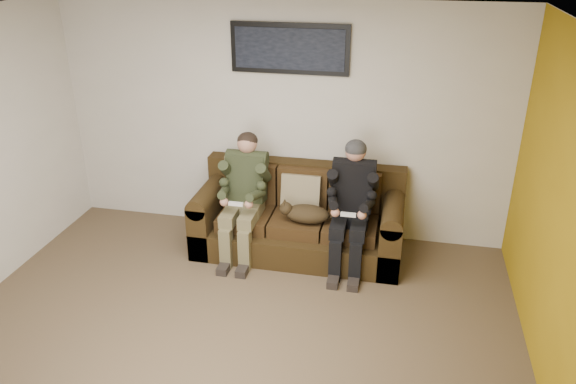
% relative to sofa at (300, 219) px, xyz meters
% --- Properties ---
extents(floor, '(5.00, 5.00, 0.00)m').
position_rel_sofa_xyz_m(floor, '(-0.29, -1.83, -0.34)').
color(floor, brown).
rests_on(floor, ground).
extents(ceiling, '(5.00, 5.00, 0.00)m').
position_rel_sofa_xyz_m(ceiling, '(-0.29, -1.83, 2.26)').
color(ceiling, silver).
rests_on(ceiling, ground).
extents(wall_back, '(5.00, 0.00, 5.00)m').
position_rel_sofa_xyz_m(wall_back, '(-0.29, 0.42, 0.96)').
color(wall_back, beige).
rests_on(wall_back, ground).
extents(sofa, '(2.20, 0.95, 0.90)m').
position_rel_sofa_xyz_m(sofa, '(0.00, 0.00, 0.00)').
color(sofa, '#31220E').
rests_on(sofa, ground).
extents(throw_pillow, '(0.42, 0.20, 0.42)m').
position_rel_sofa_xyz_m(throw_pillow, '(0.00, 0.04, 0.30)').
color(throw_pillow, '#8A7C5A').
rests_on(throw_pillow, sofa).
extents(throw_blanket, '(0.45, 0.22, 0.08)m').
position_rel_sofa_xyz_m(throw_blanket, '(-0.67, 0.28, 0.56)').
color(throw_blanket, tan).
rests_on(throw_blanket, sofa).
extents(person_left, '(0.51, 0.87, 1.30)m').
position_rel_sofa_xyz_m(person_left, '(-0.57, -0.18, 0.39)').
color(person_left, '#6F6745').
rests_on(person_left, sofa).
extents(person_right, '(0.51, 0.86, 1.30)m').
position_rel_sofa_xyz_m(person_right, '(0.57, -0.18, 0.39)').
color(person_right, black).
rests_on(person_right, sofa).
extents(cat, '(0.66, 0.26, 0.24)m').
position_rel_sofa_xyz_m(cat, '(0.10, -0.24, 0.20)').
color(cat, '#3E2F18').
rests_on(cat, sofa).
extents(framed_poster, '(1.25, 0.05, 0.52)m').
position_rel_sofa_xyz_m(framed_poster, '(-0.20, 0.39, 1.76)').
color(framed_poster, black).
rests_on(framed_poster, wall_back).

